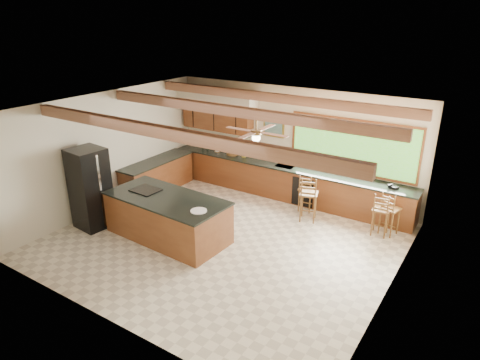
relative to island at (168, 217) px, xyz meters
The scene contains 9 objects.
ground 1.39m from the island, 24.47° to the left, with size 7.20×7.20×0.00m, color beige.
room_shell 2.32m from the island, 49.63° to the left, with size 7.27×6.54×3.02m.
counter_run 3.08m from the island, 83.27° to the left, with size 7.12×3.10×1.23m.
island is the anchor object (origin of this frame).
refrigerator 2.00m from the island, 163.60° to the right, with size 0.82×0.80×1.93m.
bar_stool_a 3.38m from the island, 46.48° to the left, with size 0.53×0.53×1.17m.
bar_stool_b 3.58m from the island, 55.12° to the left, with size 0.41×0.41×1.01m.
bar_stool_c 5.04m from the island, 33.86° to the left, with size 0.46×0.46×1.05m.
bar_stool_d 4.82m from the island, 33.52° to the left, with size 0.41×0.41×1.05m.
Camera 1 is at (4.90, -6.93, 4.80)m, focal length 32.00 mm.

